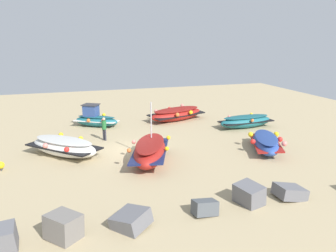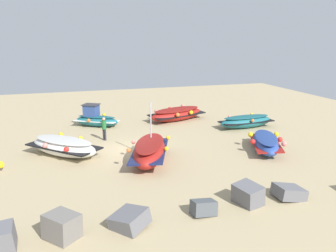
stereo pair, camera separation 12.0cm
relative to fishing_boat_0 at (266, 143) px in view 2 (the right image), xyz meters
name	(u,v)px [view 2 (the right image)]	position (x,y,z in m)	size (l,w,h in m)	color
ground_plane	(128,151)	(8.64, -2.58, -0.54)	(53.57, 53.57, 0.00)	tan
fishing_boat_0	(266,143)	(0.00, 0.00, 0.00)	(3.24, 4.71, 1.11)	#2D4C9E
fishing_boat_1	(64,146)	(12.63, -3.02, 0.05)	(4.80, 4.91, 1.09)	white
fishing_boat_2	(177,114)	(2.77, -9.81, 0.03)	(5.68, 3.54, 1.18)	maroon
fishing_boat_3	(246,121)	(-1.79, -5.63, 0.00)	(4.77, 2.03, 0.99)	#1E6670
fishing_boat_4	(96,119)	(9.89, -9.80, 0.09)	(3.87, 3.14, 1.89)	#1E6670
fishing_boat_5	(150,151)	(7.79, -0.23, 0.15)	(3.58, 5.31, 3.54)	maroon
person_walking	(104,127)	(9.76, -5.53, 0.44)	(0.32, 0.32, 1.69)	#2D2D38
breakwater_rocks	(167,212)	(8.89, 6.72, -0.14)	(19.64, 2.16, 1.29)	slate
mooring_buoy_0	(1,165)	(16.10, -1.38, -0.21)	(0.40, 0.40, 0.54)	#3F3F42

